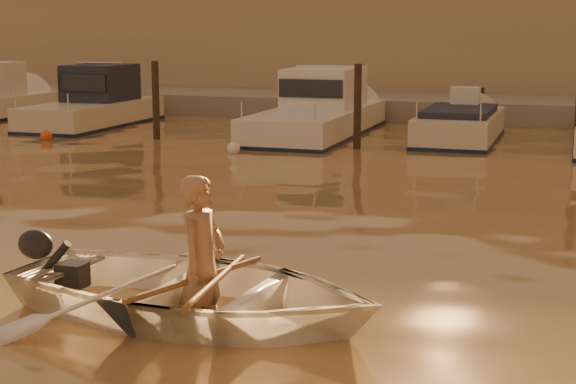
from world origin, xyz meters
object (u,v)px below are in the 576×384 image
(person, at_px, (202,263))
(moored_boat_1, at_px, (92,104))
(dinghy, at_px, (194,291))
(waterfront_building, at_px, (448,38))
(moored_boat_2, at_px, (317,112))
(moored_boat_3, at_px, (460,132))

(person, relative_size, moored_boat_1, 0.29)
(dinghy, relative_size, person, 2.22)
(moored_boat_1, xyz_separation_m, waterfront_building, (8.67, 11.00, 1.77))
(person, height_order, moored_boat_2, moored_boat_2)
(moored_boat_2, distance_m, waterfront_building, 11.29)
(dinghy, xyz_separation_m, moored_boat_2, (-3.08, 14.80, 0.34))
(person, relative_size, moored_boat_3, 0.33)
(moored_boat_1, bearing_deg, person, -55.96)
(dinghy, relative_size, moored_boat_3, 0.73)
(dinghy, height_order, moored_boat_1, moored_boat_1)
(dinghy, height_order, person, person)
(dinghy, relative_size, waterfront_building, 0.09)
(moored_boat_1, bearing_deg, moored_boat_3, 0.00)
(moored_boat_3, bearing_deg, waterfront_building, 100.03)
(moored_boat_1, relative_size, moored_boat_3, 1.13)
(moored_boat_1, relative_size, waterfront_building, 0.13)
(moored_boat_3, bearing_deg, moored_boat_2, 180.00)
(moored_boat_2, distance_m, moored_boat_3, 3.81)
(dinghy, bearing_deg, moored_boat_3, 2.25)
(person, height_order, waterfront_building, waterfront_building)
(moored_boat_2, xyz_separation_m, waterfront_building, (1.84, 11.00, 1.77))
(dinghy, relative_size, moored_boat_2, 0.52)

